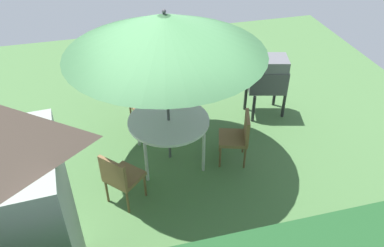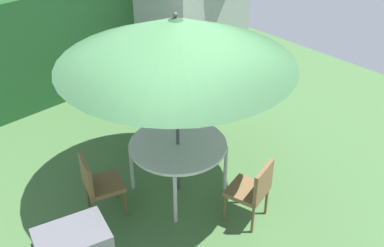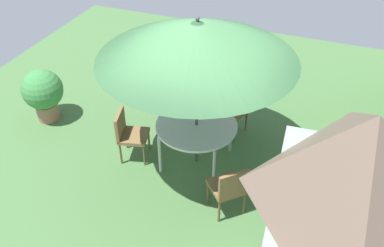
# 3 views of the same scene
# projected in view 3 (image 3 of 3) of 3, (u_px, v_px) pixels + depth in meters

# --- Properties ---
(ground_plane) EXTENTS (11.00, 11.00, 0.00)m
(ground_plane) POSITION_uv_depth(u_px,v_px,m) (202.00, 162.00, 7.02)
(ground_plane) COLOR #47703D
(patio_table) EXTENTS (1.31, 1.31, 0.78)m
(patio_table) POSITION_uv_depth(u_px,v_px,m) (197.00, 127.00, 6.61)
(patio_table) COLOR white
(patio_table) RESTS_ON ground
(patio_umbrella) EXTENTS (2.91, 2.91, 2.59)m
(patio_umbrella) POSITION_uv_depth(u_px,v_px,m) (197.00, 40.00, 5.68)
(patio_umbrella) COLOR #4C4C51
(patio_umbrella) RESTS_ON ground
(bbq_grill) EXTENTS (0.80, 0.66, 1.20)m
(bbq_grill) POSITION_uv_depth(u_px,v_px,m) (193.00, 55.00, 8.31)
(bbq_grill) COLOR #47474C
(bbq_grill) RESTS_ON ground
(chair_near_shed) EXTENTS (0.65, 0.65, 0.90)m
(chair_near_shed) POSITION_uv_depth(u_px,v_px,m) (229.00, 187.00, 5.84)
(chair_near_shed) COLOR olive
(chair_near_shed) RESTS_ON ground
(chair_far_side) EXTENTS (0.58, 0.58, 0.90)m
(chair_far_side) POSITION_uv_depth(u_px,v_px,m) (235.00, 106.00, 7.44)
(chair_far_side) COLOR olive
(chair_far_side) RESTS_ON ground
(chair_toward_hedge) EXTENTS (0.56, 0.57, 0.90)m
(chair_toward_hedge) POSITION_uv_depth(u_px,v_px,m) (128.00, 132.00, 6.83)
(chair_toward_hedge) COLOR olive
(chair_toward_hedge) RESTS_ON ground
(potted_plant_by_shed) EXTENTS (0.76, 0.76, 1.04)m
(potted_plant_by_shed) POSITION_uv_depth(u_px,v_px,m) (43.00, 92.00, 7.66)
(potted_plant_by_shed) COLOR #936651
(potted_plant_by_shed) RESTS_ON ground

